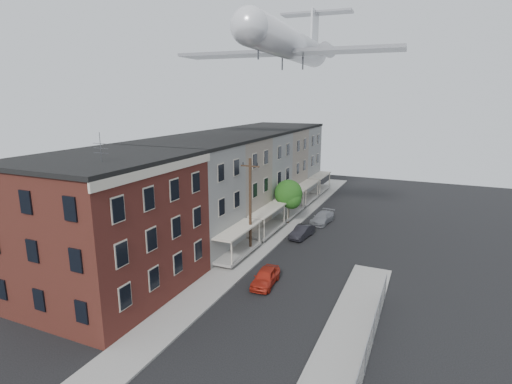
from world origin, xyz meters
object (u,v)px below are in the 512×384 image
Objects in this scene: street_tree at (289,195)px; airplane at (292,45)px; utility_pole at (250,205)px; car_far at (322,218)px; car_mid at (302,232)px; car_near at (265,277)px.

street_tree is 16.11m from airplane.
utility_pole is 13.08m from car_far.
utility_pole reaches higher than car_mid.
street_tree is at bearing 133.65° from car_mid.
airplane is at bearing -71.69° from street_tree.
utility_pole reaches higher than street_tree.
car_mid is at bearing -53.70° from street_tree.
airplane reaches higher than street_tree.
utility_pole is at bearing 120.54° from car_near.
street_tree is (0.33, 9.92, -1.22)m from utility_pole.
car_mid is 0.87× the size of car_far.
car_near is 22.91m from airplane.
car_mid is 5.78m from car_far.
car_mid is (-0.67, 11.57, -0.02)m from car_near.
utility_pole is at bearing -98.59° from airplane.
utility_pole is at bearing -109.84° from car_mid.
car_mid is (2.81, -3.82, -2.81)m from street_tree.
car_far is (3.47, 1.92, -2.81)m from street_tree.
car_mid is at bearing -34.77° from airplane.
street_tree is 0.21× the size of airplane.
utility_pole reaches higher than car_near.
street_tree reaches higher than car_far.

